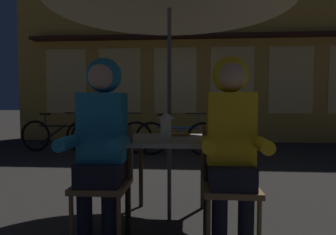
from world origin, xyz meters
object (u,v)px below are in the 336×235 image
object	(u,v)px
cafe_table	(169,149)
person_right_hooded	(231,132)
chair_right	(229,178)
person_left_hooded	(102,131)
book	(178,134)
bicycle_second	(111,136)
chair_left	(104,175)
bicycle_third	(177,138)
bicycle_nearest	(58,135)
lantern	(166,125)

from	to	relation	value
cafe_table	person_right_hooded	xyz separation A→B (m)	(0.48, -0.43, 0.21)
cafe_table	chair_right	bearing A→B (deg)	-37.55
person_left_hooded	book	distance (m)	0.82
person_left_hooded	person_right_hooded	bearing A→B (deg)	0.00
bicycle_second	chair_left	bearing A→B (deg)	-75.39
bicycle_second	bicycle_third	distance (m)	1.35
chair_right	person_left_hooded	xyz separation A→B (m)	(-0.96, -0.06, 0.36)
chair_left	bicycle_third	distance (m)	3.54
bicycle_third	book	xyz separation A→B (m)	(0.14, -2.96, 0.41)
person_left_hooded	bicycle_second	bearing A→B (deg)	104.39
book	chair_left	bearing A→B (deg)	-151.85
chair_left	person_left_hooded	bearing A→B (deg)	-90.00
chair_left	person_right_hooded	size ratio (longest dim) A/B	0.62
person_right_hooded	bicycle_second	distance (m)	4.16
bicycle_second	book	world-z (taller)	bicycle_second
person_left_hooded	bicycle_nearest	size ratio (longest dim) A/B	0.83
bicycle_nearest	book	distance (m)	4.16
cafe_table	bicycle_third	size ratio (longest dim) A/B	0.44
person_left_hooded	chair_left	bearing A→B (deg)	90.00
chair_left	bicycle_third	xyz separation A→B (m)	(0.40, 3.51, -0.14)
bicycle_nearest	bicycle_third	bearing A→B (deg)	-4.65
chair_left	bicycle_second	xyz separation A→B (m)	(-0.94, 3.61, -0.14)
book	person_left_hooded	bearing A→B (deg)	-149.05
lantern	chair_right	distance (m)	0.68
person_left_hooded	bicycle_nearest	distance (m)	4.36
person_right_hooded	bicycle_nearest	distance (m)	4.89
chair_right	person_right_hooded	size ratio (longest dim) A/B	0.62
cafe_table	chair_right	distance (m)	0.62
chair_left	person_left_hooded	distance (m)	0.36
bicycle_nearest	cafe_table	bearing A→B (deg)	-52.26
bicycle_third	book	bearing A→B (deg)	-87.23
chair_right	person_left_hooded	distance (m)	1.03
bicycle_third	book	distance (m)	2.99
chair_right	bicycle_second	size ratio (longest dim) A/B	0.52
book	bicycle_nearest	bearing A→B (deg)	112.91
chair_right	bicycle_second	xyz separation A→B (m)	(-1.90, 3.61, -0.14)
person_left_hooded	bicycle_third	size ratio (longest dim) A/B	0.83
lantern	book	xyz separation A→B (m)	(0.09, 0.27, -0.11)
cafe_table	chair_right	size ratio (longest dim) A/B	0.85
lantern	person_left_hooded	distance (m)	0.57
person_left_hooded	bicycle_second	world-z (taller)	person_left_hooded
cafe_table	person_left_hooded	size ratio (longest dim) A/B	0.53
cafe_table	chair_left	size ratio (longest dim) A/B	0.85
lantern	person_right_hooded	world-z (taller)	person_right_hooded
chair_left	bicycle_third	bearing A→B (deg)	83.45
chair_right	bicycle_second	world-z (taller)	chair_right
bicycle_nearest	book	bearing A→B (deg)	-49.97
chair_left	cafe_table	bearing A→B (deg)	37.55
lantern	book	size ratio (longest dim) A/B	1.16
bicycle_nearest	lantern	bearing A→B (deg)	-53.19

